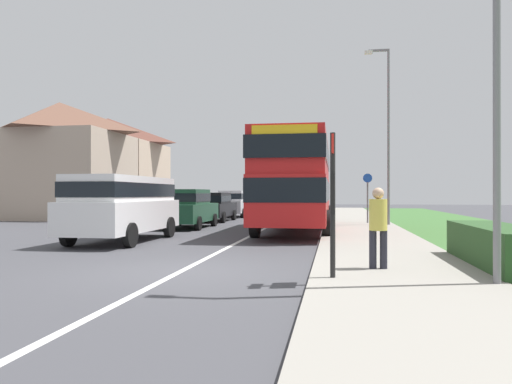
% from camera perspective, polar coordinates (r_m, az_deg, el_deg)
% --- Properties ---
extents(ground_plane, '(120.00, 120.00, 0.00)m').
position_cam_1_polar(ground_plane, '(10.04, -8.64, -9.09)').
color(ground_plane, '#424247').
extents(lane_marking_centre, '(0.14, 60.00, 0.01)m').
position_cam_1_polar(lane_marking_centre, '(17.78, -0.71, -5.17)').
color(lane_marking_centre, silver).
rests_on(lane_marking_centre, ground_plane).
extents(pavement_near_side, '(3.20, 68.00, 0.12)m').
position_cam_1_polar(pavement_near_side, '(15.56, 13.48, -5.68)').
color(pavement_near_side, gray).
rests_on(pavement_near_side, ground_plane).
extents(roadside_hedge, '(1.10, 4.13, 0.90)m').
position_cam_1_polar(roadside_hedge, '(11.04, 26.48, -5.91)').
color(roadside_hedge, '#2D5128').
rests_on(roadside_hedge, ground_plane).
extents(double_decker_bus, '(2.80, 9.87, 3.70)m').
position_cam_1_polar(double_decker_bus, '(19.67, 4.75, 1.54)').
color(double_decker_bus, red).
rests_on(double_decker_bus, ground_plane).
extents(parked_van_white, '(2.11, 5.40, 2.09)m').
position_cam_1_polar(parked_van_white, '(16.33, -15.19, -1.22)').
color(parked_van_white, silver).
rests_on(parked_van_white, ground_plane).
extents(parked_car_dark_green, '(1.94, 4.36, 1.73)m').
position_cam_1_polar(parked_car_dark_green, '(22.01, -8.05, -1.74)').
color(parked_car_dark_green, '#19472D').
rests_on(parked_car_dark_green, ground_plane).
extents(parked_car_black, '(1.95, 4.44, 1.59)m').
position_cam_1_polar(parked_car_black, '(27.12, -5.06, -1.58)').
color(parked_car_black, black).
rests_on(parked_car_black, ground_plane).
extents(parked_car_silver, '(1.87, 4.12, 1.72)m').
position_cam_1_polar(parked_car_silver, '(32.08, -2.64, -1.26)').
color(parked_car_silver, '#B7B7BC').
rests_on(parked_car_silver, ground_plane).
extents(pedestrian_at_stop, '(0.34, 0.34, 1.67)m').
position_cam_1_polar(pedestrian_at_stop, '(9.64, 14.08, -3.63)').
color(pedestrian_at_stop, '#23232D').
rests_on(pedestrian_at_stop, ground_plane).
extents(bus_stop_sign, '(0.09, 0.52, 2.60)m').
position_cam_1_polar(bus_stop_sign, '(8.46, 8.95, -0.29)').
color(bus_stop_sign, black).
rests_on(bus_stop_sign, ground_plane).
extents(cycle_route_sign, '(0.44, 0.08, 2.52)m').
position_cam_1_polar(cycle_route_sign, '(24.38, 12.90, -0.46)').
color(cycle_route_sign, slate).
rests_on(cycle_route_sign, ground_plane).
extents(street_lamp_near, '(1.14, 0.20, 8.15)m').
position_cam_1_polar(street_lamp_near, '(9.20, 25.69, 19.37)').
color(street_lamp_near, slate).
rests_on(street_lamp_near, ground_plane).
extents(street_lamp_mid, '(1.14, 0.20, 8.20)m').
position_cam_1_polar(street_lamp_mid, '(23.40, 14.99, 7.46)').
color(street_lamp_mid, slate).
rests_on(street_lamp_mid, ground_plane).
extents(house_terrace_far_side, '(7.59, 12.97, 7.19)m').
position_cam_1_polar(house_terrace_far_side, '(35.39, -19.25, 3.16)').
color(house_terrace_far_side, tan).
rests_on(house_terrace_far_side, ground_plane).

